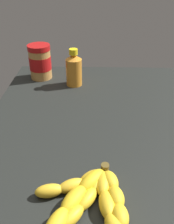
# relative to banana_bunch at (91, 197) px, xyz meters

# --- Properties ---
(ground_plane) EXTENTS (0.88, 0.74, 0.05)m
(ground_plane) POSITION_rel_banana_bunch_xyz_m (-0.33, 0.03, -0.04)
(ground_plane) COLOR black
(banana_bunch) EXTENTS (0.20, 0.20, 0.04)m
(banana_bunch) POSITION_rel_banana_bunch_xyz_m (0.00, 0.00, 0.00)
(banana_bunch) COLOR yellow
(banana_bunch) RESTS_ON ground_plane
(peanut_butter_jar) EXTENTS (0.09, 0.09, 0.14)m
(peanut_butter_jar) POSITION_rel_banana_bunch_xyz_m (-0.64, -0.23, 0.05)
(peanut_butter_jar) COLOR #BF8442
(peanut_butter_jar) RESTS_ON ground_plane
(honey_bottle) EXTENTS (0.06, 0.06, 0.15)m
(honey_bottle) POSITION_rel_banana_bunch_xyz_m (-0.58, -0.08, 0.05)
(honey_bottle) COLOR orange
(honey_bottle) RESTS_ON ground_plane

